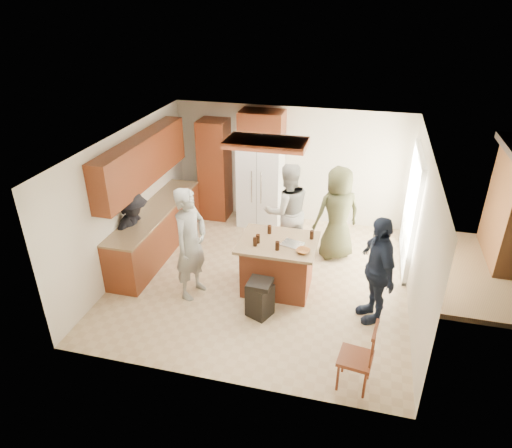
% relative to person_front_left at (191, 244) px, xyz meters
% --- Properties ---
extents(person_front_left, '(0.67, 0.81, 1.92)m').
position_rel_person_front_left_xyz_m(person_front_left, '(0.00, 0.00, 0.00)').
color(person_front_left, gray).
rests_on(person_front_left, ground).
extents(person_behind_left, '(1.06, 0.92, 1.86)m').
position_rel_person_front_left_xyz_m(person_behind_left, '(1.27, 1.64, -0.03)').
color(person_behind_left, '#9B9B93').
rests_on(person_behind_left, ground).
extents(person_behind_right, '(1.05, 0.93, 1.81)m').
position_rel_person_front_left_xyz_m(person_behind_right, '(2.19, 1.82, -0.06)').
color(person_behind_right, '#383921').
rests_on(person_behind_right, ground).
extents(person_side_right, '(0.88, 1.15, 1.75)m').
position_rel_person_front_left_xyz_m(person_side_right, '(2.94, 0.09, -0.08)').
color(person_side_right, '#1C2539').
rests_on(person_side_right, ground).
extents(person_counter, '(0.66, 1.07, 1.53)m').
position_rel_person_front_left_xyz_m(person_counter, '(-1.26, 0.46, -0.19)').
color(person_counter, black).
rests_on(person_counter, ground).
extents(left_cabinetry, '(0.64, 3.00, 2.30)m').
position_rel_person_front_left_xyz_m(left_cabinetry, '(-1.22, 1.13, -0.01)').
color(left_cabinetry, maroon).
rests_on(left_cabinetry, ground).
extents(back_wall_units, '(1.80, 0.60, 2.45)m').
position_rel_person_front_left_xyz_m(back_wall_units, '(-0.31, 2.93, 0.42)').
color(back_wall_units, maroon).
rests_on(back_wall_units, ground).
extents(refrigerator, '(0.90, 0.76, 1.80)m').
position_rel_person_front_left_xyz_m(refrigerator, '(0.47, 2.85, -0.06)').
color(refrigerator, white).
rests_on(refrigerator, ground).
extents(kitchen_island, '(1.28, 1.03, 0.93)m').
position_rel_person_front_left_xyz_m(kitchen_island, '(1.34, 0.48, -0.49)').
color(kitchen_island, '#A74B2B').
rests_on(kitchen_island, ground).
extents(island_items, '(0.96, 0.66, 0.15)m').
position_rel_person_front_left_xyz_m(island_items, '(1.51, 0.37, 0.01)').
color(island_items, silver).
rests_on(island_items, kitchen_island).
extents(trash_bin, '(0.45, 0.45, 0.63)m').
position_rel_person_front_left_xyz_m(trash_bin, '(1.22, -0.29, -0.64)').
color(trash_bin, black).
rests_on(trash_bin, ground).
extents(spindle_chair, '(0.47, 0.47, 0.99)m').
position_rel_person_front_left_xyz_m(spindle_chair, '(2.77, -1.40, -0.51)').
color(spindle_chair, maroon).
rests_on(spindle_chair, ground).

